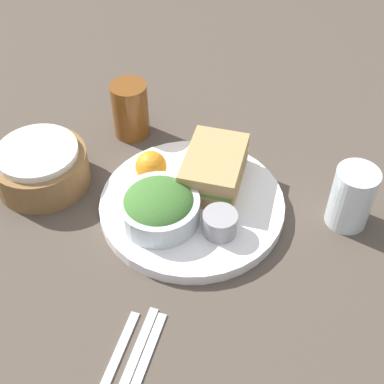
{
  "coord_description": "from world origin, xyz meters",
  "views": [
    {
      "loc": [
        -0.56,
        -0.16,
        0.64
      ],
      "look_at": [
        0.0,
        0.0,
        0.04
      ],
      "focal_mm": 50.0,
      "sensor_mm": 36.0,
      "label": 1
    }
  ],
  "objects_px": {
    "sandwich": "(214,168)",
    "plate": "(192,205)",
    "drink_glass": "(130,110)",
    "dressing_cup": "(220,223)",
    "knife": "(126,370)",
    "bread_basket": "(41,166)",
    "spoon": "(113,366)",
    "water_glass": "(352,197)",
    "fork": "(139,374)",
    "salad_bowl": "(159,207)"
  },
  "relations": [
    {
      "from": "knife",
      "to": "salad_bowl",
      "type": "bearing_deg",
      "value": -171.11
    },
    {
      "from": "drink_glass",
      "to": "bread_basket",
      "type": "relative_size",
      "value": 0.67
    },
    {
      "from": "dressing_cup",
      "to": "plate",
      "type": "bearing_deg",
      "value": 49.39
    },
    {
      "from": "dressing_cup",
      "to": "fork",
      "type": "distance_m",
      "value": 0.24
    },
    {
      "from": "sandwich",
      "to": "knife",
      "type": "distance_m",
      "value": 0.34
    },
    {
      "from": "plate",
      "to": "spoon",
      "type": "distance_m",
      "value": 0.29
    },
    {
      "from": "bread_basket",
      "to": "spoon",
      "type": "height_order",
      "value": "bread_basket"
    },
    {
      "from": "fork",
      "to": "spoon",
      "type": "height_order",
      "value": "same"
    },
    {
      "from": "bread_basket",
      "to": "dressing_cup",
      "type": "bearing_deg",
      "value": -97.53
    },
    {
      "from": "drink_glass",
      "to": "fork",
      "type": "height_order",
      "value": "drink_glass"
    },
    {
      "from": "sandwich",
      "to": "drink_glass",
      "type": "relative_size",
      "value": 1.26
    },
    {
      "from": "knife",
      "to": "dressing_cup",
      "type": "bearing_deg",
      "value": 166.45
    },
    {
      "from": "spoon",
      "to": "sandwich",
      "type": "bearing_deg",
      "value": 173.4
    },
    {
      "from": "sandwich",
      "to": "knife",
      "type": "height_order",
      "value": "sandwich"
    },
    {
      "from": "dressing_cup",
      "to": "bread_basket",
      "type": "height_order",
      "value": "bread_basket"
    },
    {
      "from": "sandwich",
      "to": "drink_glass",
      "type": "bearing_deg",
      "value": 60.16
    },
    {
      "from": "dressing_cup",
      "to": "bread_basket",
      "type": "relative_size",
      "value": 0.33
    },
    {
      "from": "bread_basket",
      "to": "salad_bowl",
      "type": "bearing_deg",
      "value": -100.65
    },
    {
      "from": "sandwich",
      "to": "dressing_cup",
      "type": "bearing_deg",
      "value": -160.9
    },
    {
      "from": "plate",
      "to": "dressing_cup",
      "type": "distance_m",
      "value": 0.08
    },
    {
      "from": "salad_bowl",
      "to": "spoon",
      "type": "distance_m",
      "value": 0.24
    },
    {
      "from": "sandwich",
      "to": "salad_bowl",
      "type": "height_order",
      "value": "sandwich"
    },
    {
      "from": "drink_glass",
      "to": "dressing_cup",
      "type": "bearing_deg",
      "value": -133.41
    },
    {
      "from": "knife",
      "to": "water_glass",
      "type": "xyz_separation_m",
      "value": [
        0.33,
        -0.24,
        0.05
      ]
    },
    {
      "from": "plate",
      "to": "drink_glass",
      "type": "height_order",
      "value": "drink_glass"
    },
    {
      "from": "spoon",
      "to": "water_glass",
      "type": "height_order",
      "value": "water_glass"
    },
    {
      "from": "drink_glass",
      "to": "spoon",
      "type": "bearing_deg",
      "value": -162.75
    },
    {
      "from": "spoon",
      "to": "water_glass",
      "type": "bearing_deg",
      "value": 142.57
    },
    {
      "from": "spoon",
      "to": "water_glass",
      "type": "distance_m",
      "value": 0.42
    },
    {
      "from": "salad_bowl",
      "to": "fork",
      "type": "relative_size",
      "value": 0.69
    },
    {
      "from": "plate",
      "to": "fork",
      "type": "relative_size",
      "value": 1.64
    },
    {
      "from": "bread_basket",
      "to": "fork",
      "type": "height_order",
      "value": "bread_basket"
    },
    {
      "from": "bread_basket",
      "to": "plate",
      "type": "bearing_deg",
      "value": -88.39
    },
    {
      "from": "fork",
      "to": "knife",
      "type": "height_order",
      "value": "same"
    },
    {
      "from": "water_glass",
      "to": "drink_glass",
      "type": "bearing_deg",
      "value": 74.33
    },
    {
      "from": "plate",
      "to": "water_glass",
      "type": "bearing_deg",
      "value": -79.48
    },
    {
      "from": "plate",
      "to": "fork",
      "type": "distance_m",
      "value": 0.29
    },
    {
      "from": "fork",
      "to": "water_glass",
      "type": "relative_size",
      "value": 1.74
    },
    {
      "from": "bread_basket",
      "to": "knife",
      "type": "distance_m",
      "value": 0.38
    },
    {
      "from": "salad_bowl",
      "to": "bread_basket",
      "type": "bearing_deg",
      "value": 79.35
    },
    {
      "from": "fork",
      "to": "spoon",
      "type": "distance_m",
      "value": 0.04
    },
    {
      "from": "sandwich",
      "to": "spoon",
      "type": "height_order",
      "value": "sandwich"
    },
    {
      "from": "drink_glass",
      "to": "water_glass",
      "type": "height_order",
      "value": "drink_glass"
    },
    {
      "from": "salad_bowl",
      "to": "drink_glass",
      "type": "distance_m",
      "value": 0.24
    },
    {
      "from": "sandwich",
      "to": "plate",
      "type": "bearing_deg",
      "value": 157.01
    },
    {
      "from": "plate",
      "to": "salad_bowl",
      "type": "bearing_deg",
      "value": 141.99
    },
    {
      "from": "drink_glass",
      "to": "water_glass",
      "type": "bearing_deg",
      "value": -105.67
    },
    {
      "from": "salad_bowl",
      "to": "drink_glass",
      "type": "relative_size",
      "value": 1.19
    },
    {
      "from": "sandwich",
      "to": "drink_glass",
      "type": "distance_m",
      "value": 0.21
    },
    {
      "from": "sandwich",
      "to": "spoon",
      "type": "xyz_separation_m",
      "value": [
        -0.34,
        0.04,
        -0.05
      ]
    }
  ]
}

